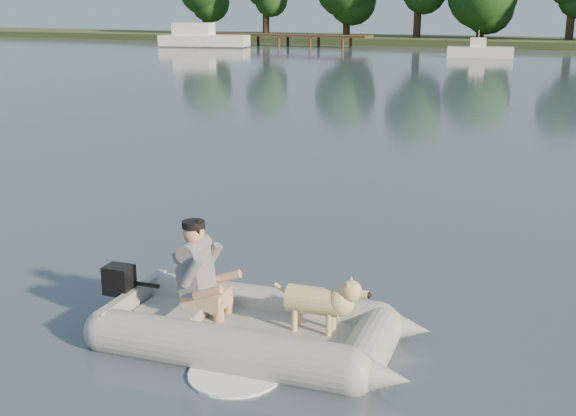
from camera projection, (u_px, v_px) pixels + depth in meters
The scene contains 8 objects.
water at pixel (187, 327), 7.85m from camera, with size 160.00×160.00×0.00m, color slate.
dock at pixel (273, 40), 63.70m from camera, with size 18.00×2.00×1.04m, color #4C331E, non-canonical shape.
dinghy at pixel (254, 292), 7.32m from camera, with size 4.42×2.98×1.33m, color gray, non-canonical shape.
man at pixel (197, 267), 7.53m from camera, with size 0.69×0.59×1.03m, color slate, non-canonical shape.
dog at pixel (314, 305), 7.18m from camera, with size 0.89×0.32×0.59m, color #CFBC77, non-canonical shape.
outboard_motor at pixel (120, 297), 7.90m from camera, with size 0.40×0.28×0.75m, color black, non-canonical shape.
cabin_cruiser at pixel (204, 35), 61.42m from camera, with size 7.81×2.79×2.42m, color white, non-canonical shape.
motorboat at pixel (481, 44), 49.29m from camera, with size 4.54×1.75×1.92m, color white, non-canonical shape.
Camera 1 is at (4.19, -5.97, 3.36)m, focal length 45.00 mm.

